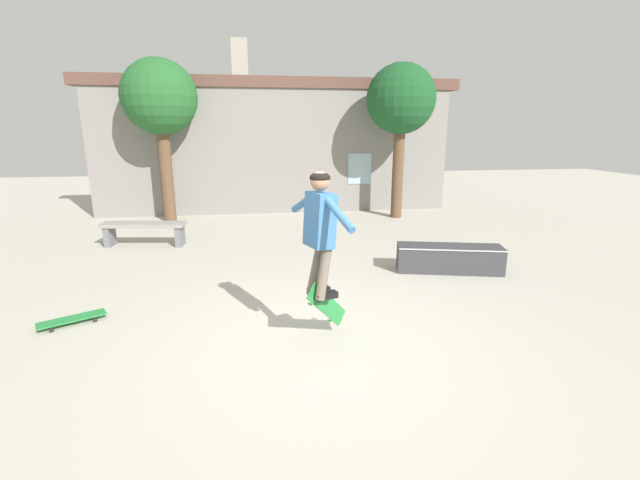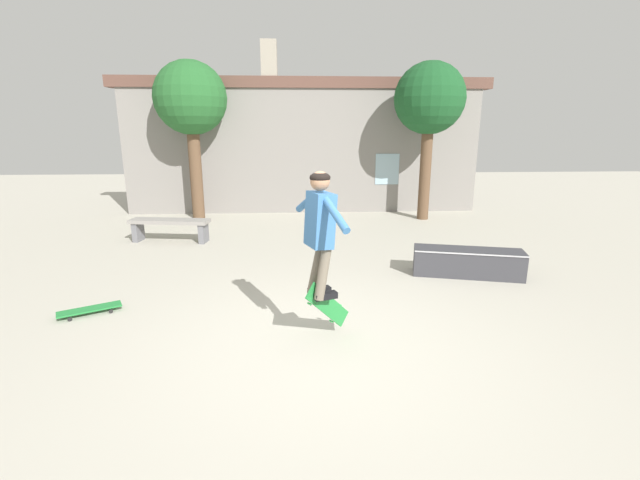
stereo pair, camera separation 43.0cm
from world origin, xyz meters
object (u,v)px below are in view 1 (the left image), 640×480
object	(u,v)px
park_bench	(144,229)
skater	(320,224)
skateboard_flipping	(327,305)
tree_right	(401,101)
tree_left	(160,100)
skate_ledge	(449,258)
skateboard_resting	(72,319)

from	to	relation	value
park_bench	skater	xyz separation A→B (m)	(3.04, -4.88, 1.06)
skater	skateboard_flipping	xyz separation A→B (m)	(0.09, 0.09, -0.98)
skater	tree_right	bearing A→B (deg)	44.72
tree_left	skate_ledge	xyz separation A→B (m)	(5.63, -5.23, -2.91)
tree_right	skateboard_flipping	xyz separation A→B (m)	(-3.17, -6.93, -2.68)
tree_left	skateboard_resting	size ratio (longest dim) A/B	5.28
park_bench	skateboard_resting	bearing A→B (deg)	-81.85
skate_ledge	skateboard_flipping	xyz separation A→B (m)	(-2.54, -2.19, 0.22)
skateboard_resting	skate_ledge	bearing A→B (deg)	164.15
tree_right	park_bench	xyz separation A→B (m)	(-6.30, -2.14, -2.77)
park_bench	skateboard_resting	size ratio (longest dim) A/B	2.25
tree_right	skater	world-z (taller)	tree_right
park_bench	skate_ledge	size ratio (longest dim) A/B	0.96
park_bench	skater	world-z (taller)	skater
skate_ledge	tree_left	bearing A→B (deg)	151.53
skateboard_resting	tree_right	bearing A→B (deg)	-164.77
tree_right	skateboard_resting	xyz separation A→B (m)	(-6.32, -5.99, -3.06)
park_bench	skate_ledge	distance (m)	6.24
skateboard_flipping	tree_right	bearing A→B (deg)	22.27
tree_left	skater	xyz separation A→B (m)	(2.99, -7.51, -1.72)
skateboard_resting	skater	bearing A→B (deg)	133.17
tree_right	skater	size ratio (longest dim) A/B	2.95
skate_ledge	skateboard_flipping	distance (m)	3.36
park_bench	skateboard_flipping	size ratio (longest dim) A/B	2.56
park_bench	skateboard_flipping	bearing A→B (deg)	-48.36
tree_right	skateboard_resting	bearing A→B (deg)	-136.52
tree_left	skateboard_flipping	world-z (taller)	tree_left
tree_right	skateboard_resting	world-z (taller)	tree_right
tree_left	skateboard_flipping	distance (m)	8.47
tree_right	skate_ledge	bearing A→B (deg)	-97.48
park_bench	skater	distance (m)	5.84
skate_ledge	skateboard_resting	bearing A→B (deg)	-153.17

